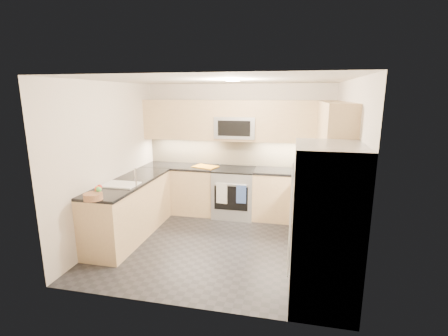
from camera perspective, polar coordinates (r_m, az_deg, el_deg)
floor at (r=5.25m, az=-0.83°, el=-13.17°), size 3.60×3.20×0.00m
ceiling at (r=4.73m, az=-0.93°, el=15.22°), size 3.60×3.20×0.02m
wall_back at (r=6.38m, az=2.39°, el=3.30°), size 3.60×0.02×2.50m
wall_front at (r=3.35m, az=-7.13°, el=-5.54°), size 3.60×0.02×2.50m
wall_left at (r=5.53m, az=-19.38°, el=1.10°), size 0.02×3.20×2.50m
wall_right at (r=4.77m, az=20.67°, el=-0.75°), size 0.02×3.20×2.50m
base_cab_back_left at (r=6.55m, az=-7.59°, el=-3.73°), size 1.42×0.60×0.90m
base_cab_back_right at (r=6.18m, az=11.87°, el=-4.91°), size 1.42×0.60×0.90m
base_cab_right at (r=5.11m, az=16.36°, el=-8.96°), size 0.60×1.70×0.90m
base_cab_peninsula at (r=5.59m, az=-16.13°, el=-7.07°), size 0.60×2.00×0.90m
countertop_back_left at (r=6.43m, az=-7.71°, el=0.29°), size 1.42×0.63×0.04m
countertop_back_right at (r=6.06m, az=12.07°, el=-0.67°), size 1.42×0.63×0.04m
countertop_right at (r=4.96m, az=16.70°, el=-3.90°), size 0.63×1.70×0.04m
countertop_peninsula at (r=5.45m, az=-16.43°, el=-2.41°), size 0.63×2.00×0.04m
upper_cab_back at (r=6.14m, az=2.16°, el=8.34°), size 3.60×0.35×0.75m
upper_cab_right at (r=4.93m, az=18.73°, el=6.59°), size 0.35×1.95×0.75m
backsplash_back at (r=6.38m, az=2.38°, el=2.81°), size 3.60×0.01×0.51m
backsplash_right at (r=5.22m, az=19.89°, el=-0.21°), size 0.01×2.30×0.51m
gas_range at (r=6.25m, az=1.81°, el=-4.39°), size 0.76×0.65×0.91m
range_cooktop at (r=6.13m, az=1.84°, el=-0.27°), size 0.76×0.65×0.03m
oven_door_glass at (r=5.94m, az=1.23°, el=-5.35°), size 0.62×0.02×0.45m
oven_handle at (r=5.85m, az=1.20°, el=-2.89°), size 0.60×0.02×0.02m
microwave at (r=6.12m, az=2.11°, el=7.16°), size 0.76×0.40×0.40m
microwave_door at (r=5.92m, az=1.75°, el=6.97°), size 0.60×0.01×0.28m
refrigerator at (r=3.74m, az=17.33°, el=-9.79°), size 0.70×0.90×1.80m
fridge_handle_left at (r=3.54m, az=11.56°, el=-9.91°), size 0.02×0.02×1.20m
fridge_handle_right at (r=3.87m, az=11.65°, el=-7.88°), size 0.02×0.02×1.20m
sink_basin at (r=5.25m, az=-17.70°, el=-3.52°), size 0.52×0.38×0.16m
faucet at (r=5.08m, az=-15.30°, el=-1.58°), size 0.03×0.03×0.28m
utensil_bowl at (r=5.96m, az=13.99°, el=0.04°), size 0.38×0.38×0.17m
cutting_board at (r=6.24m, az=-3.31°, el=0.25°), size 0.52×0.44×0.01m
fruit_basket at (r=4.63m, az=-22.03°, el=-4.67°), size 0.29×0.29×0.09m
fruit_apple at (r=4.79m, az=-21.05°, el=-3.15°), size 0.07×0.07×0.07m
fruit_pear at (r=4.68m, az=-21.16°, el=-3.53°), size 0.07×0.07×0.07m
dish_towel_check at (r=5.91m, az=-0.40°, el=-4.44°), size 0.21×0.04×0.39m
dish_towel_blue at (r=5.84m, az=3.04°, el=-4.66°), size 0.18×0.02×0.33m
fruit_orange at (r=4.73m, az=-21.39°, el=-3.39°), size 0.07×0.07×0.07m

